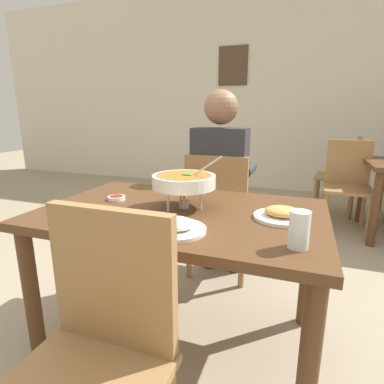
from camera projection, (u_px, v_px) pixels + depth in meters
ground_plane at (182, 339)px, 1.64m from camera, size 16.00×16.00×0.00m
cafe_rear_partition at (271, 89)px, 4.60m from camera, size 10.00×0.10×3.00m
picture_frame_hung at (233, 66)px, 4.65m from camera, size 0.44×0.03×0.56m
dining_table_main at (181, 230)px, 1.48m from camera, size 1.31×0.85×0.72m
chair_diner_main at (219, 209)px, 2.16m from camera, size 0.44×0.44×0.90m
diner_main at (221, 175)px, 2.13m from camera, size 0.40×0.45×1.31m
chair_viewer_empty at (95, 347)px, 0.89m from camera, size 0.44×0.44×0.90m
curry_bowl at (183, 181)px, 1.46m from camera, size 0.33×0.30×0.26m
rice_plate at (175, 227)px, 1.19m from camera, size 0.24×0.24×0.06m
appetizer_plate at (282, 214)px, 1.33m from camera, size 0.24×0.24×0.06m
sauce_dish at (117, 198)px, 1.62m from camera, size 0.09×0.09×0.02m
napkin_folded at (66, 208)px, 1.46m from camera, size 0.13×0.09×0.02m
fork_utensil at (55, 211)px, 1.42m from camera, size 0.08×0.16×0.01m
spoon_utensil at (64, 212)px, 1.41m from camera, size 0.04×0.17×0.01m
drink_glass at (299, 232)px, 1.03m from camera, size 0.07×0.07×0.13m
chair_bg_right at (345, 171)px, 3.55m from camera, size 0.49×0.49×0.90m
chair_bg_corner at (347, 180)px, 3.10m from camera, size 0.45×0.45×0.90m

